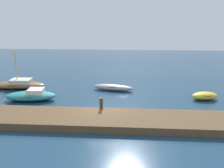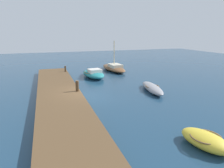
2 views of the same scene
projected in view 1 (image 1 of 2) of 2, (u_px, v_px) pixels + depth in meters
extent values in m
plane|color=navy|center=(104.00, 112.00, 18.92)|extent=(84.00, 84.00, 0.00)
cube|color=brown|center=(101.00, 119.00, 16.91)|extent=(23.58, 3.45, 0.54)
ellipsoid|color=gold|center=(205.00, 96.00, 21.98)|extent=(2.72, 1.87, 0.71)
torus|color=olive|center=(205.00, 94.00, 21.93)|extent=(1.71, 1.71, 0.07)
ellipsoid|color=teal|center=(31.00, 96.00, 21.76)|extent=(4.86, 2.56, 0.82)
torus|color=olive|center=(31.00, 94.00, 21.70)|extent=(2.37, 2.37, 0.07)
cube|color=silver|center=(36.00, 91.00, 21.65)|extent=(1.54, 1.56, 0.45)
ellipsoid|color=#939399|center=(113.00, 87.00, 24.88)|extent=(4.57, 1.98, 0.63)
torus|color=olive|center=(113.00, 86.00, 24.83)|extent=(1.48, 1.48, 0.07)
ellipsoid|color=brown|center=(16.00, 85.00, 25.64)|extent=(6.56, 2.48, 0.72)
torus|color=olive|center=(16.00, 83.00, 25.59)|extent=(2.30, 2.30, 0.07)
cube|color=beige|center=(21.00, 81.00, 25.52)|extent=(2.28, 1.62, 0.46)
cylinder|color=#C6B284|center=(16.00, 67.00, 25.10)|extent=(0.12, 0.12, 3.65)
cylinder|color=#47331E|center=(101.00, 103.00, 18.15)|extent=(0.27, 0.27, 0.89)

